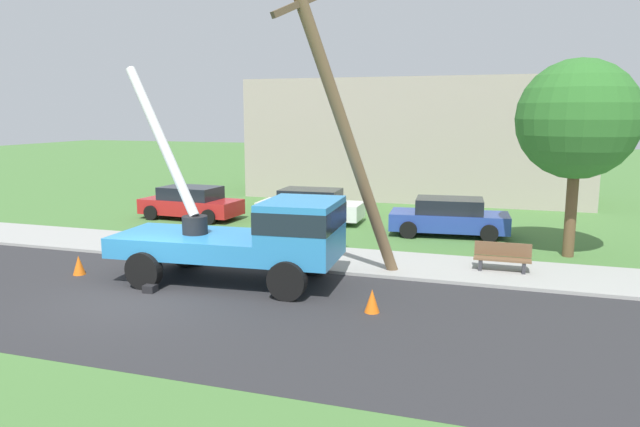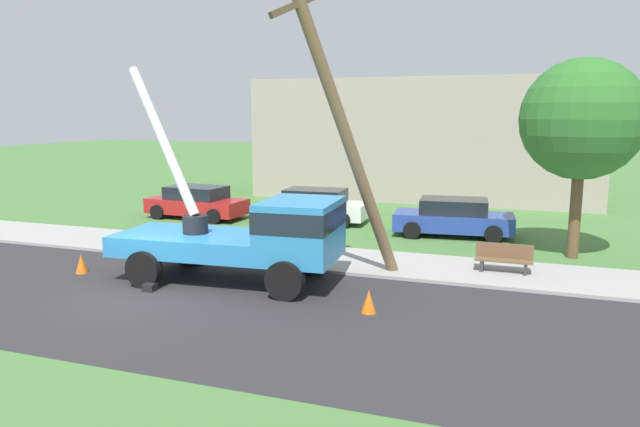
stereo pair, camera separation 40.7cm
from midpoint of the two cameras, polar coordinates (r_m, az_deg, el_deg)
name	(u,v)px [view 1 (the left image)]	position (r m, az deg, el deg)	size (l,w,h in m)	color
ground_plane	(300,218)	(26.11, -2.39, -0.48)	(120.00, 120.00, 0.00)	#477538
road_asphalt	(137,299)	(15.75, -17.98, -7.83)	(80.00, 7.44, 0.01)	#2B2B2D
sidewalk_strip	(231,251)	(20.03, -9.19, -3.60)	(80.00, 3.01, 0.10)	#9E9E99
utility_truck	(256,233)	(16.08, -6.94, -1.88)	(6.91, 3.21, 5.98)	#2D84C6
leaning_utility_pole	(344,127)	(15.64, 1.56, 8.38)	(2.65, 3.58, 8.35)	brown
traffic_cone_ahead	(372,301)	(13.97, 4.21, -8.42)	(0.36, 0.36, 0.56)	orange
traffic_cone_behind	(79,265)	(18.51, -22.85, -4.63)	(0.36, 0.36, 0.56)	orange
parked_sedan_red	(191,203)	(26.58, -12.79, 1.02)	(4.49, 2.18, 1.42)	#B21E1E
parked_sedan_white	(311,206)	(25.09, -1.38, 0.75)	(4.47, 2.13, 1.42)	silver
parked_sedan_blue	(449,217)	(22.89, 11.86, -0.32)	(4.54, 2.28, 1.42)	#263F99
park_bench	(502,258)	(17.85, 16.58, -4.17)	(1.60, 0.45, 0.90)	brown
roadside_tree_near	(578,120)	(20.31, 23.10, 8.32)	(3.77, 3.77, 6.31)	brown
lowrise_building_backdrop	(416,139)	(33.13, 8.95, 7.15)	(18.00, 6.00, 6.40)	#A5998C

